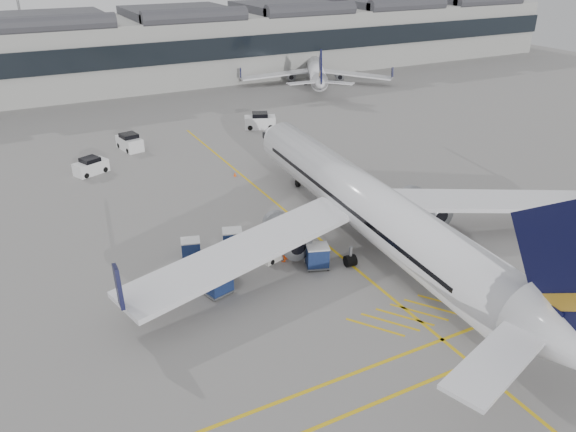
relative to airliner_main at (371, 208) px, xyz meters
name	(u,v)px	position (x,y,z in m)	size (l,w,h in m)	color
ground	(233,301)	(-12.82, -2.12, -3.53)	(220.00, 220.00, 0.00)	gray
terminal	(66,53)	(-12.82, 69.81, 2.61)	(200.00, 20.45, 12.40)	#9E9E99
apron_markings	(292,217)	(-2.82, 7.88, -3.52)	(0.25, 60.00, 0.01)	gold
airliner_main	(371,208)	(0.00, 0.00, 0.00)	(41.26, 45.20, 12.01)	silver
airliner_far	(316,70)	(26.75, 54.64, -1.21)	(24.69, 27.23, 7.90)	silver
belt_loader	(277,251)	(-7.27, 2.06, -3.04)	(4.27, 2.30, 1.69)	silver
baggage_cart_a	(317,256)	(-5.34, -0.87, -2.53)	(2.16, 1.97, 1.87)	gray
baggage_cart_b	(218,281)	(-13.35, -0.74, -2.48)	(2.20, 1.98, 1.95)	gray
baggage_cart_c	(233,239)	(-9.97, 4.73, -2.59)	(2.03, 1.85, 1.75)	gray
baggage_cart_d	(191,249)	(-13.42, 4.88, -2.65)	(1.86, 1.67, 1.65)	gray
ramp_agent_a	(274,229)	(-6.24, 4.78, -2.56)	(0.71, 0.47, 1.94)	#FF530D
ramp_agent_b	(283,251)	(-7.19, 1.19, -2.64)	(0.87, 0.68, 1.79)	#F34B0C
pushback_tug	(215,271)	(-12.81, 1.32, -2.97)	(2.32, 1.53, 1.25)	#58594B
safety_cone_nose	(235,174)	(-3.59, 19.54, -3.30)	(0.33, 0.33, 0.46)	#F24C0A
safety_cone_engine	(396,226)	(4.04, 1.61, -3.26)	(0.39, 0.39, 0.54)	#F24C0A
service_van_left	(91,166)	(-17.02, 27.51, -2.73)	(3.90, 2.99, 1.80)	silver
service_van_mid	(130,142)	(-11.42, 33.59, -2.65)	(2.65, 4.14, 1.97)	silver
service_van_right	(260,121)	(6.28, 34.31, -2.58)	(4.59, 3.48, 2.12)	silver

